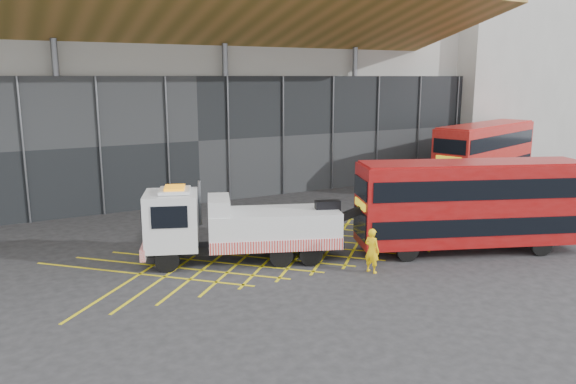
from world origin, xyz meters
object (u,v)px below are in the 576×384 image
bus_towed (470,202)px  bus_second (485,152)px  recovery_truck (236,226)px  worker (372,250)px

bus_towed → bus_second: size_ratio=0.91×
recovery_truck → worker: (4.34, -3.99, -0.67)m
recovery_truck → bus_towed: 10.74m
recovery_truck → bus_towed: bus_towed is taller
recovery_truck → bus_towed: bearing=0.0°
worker → bus_towed: bearing=-106.7°
bus_second → recovery_truck: bearing=178.9°
recovery_truck → bus_second: bus_second is taller
recovery_truck → bus_second: 24.14m
bus_towed → recovery_truck: bearing=-179.3°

